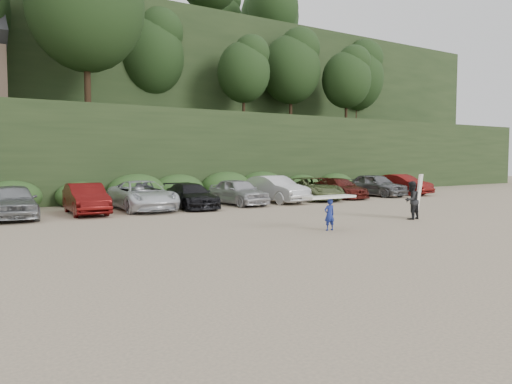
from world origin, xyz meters
TOP-DOWN VIEW (x-y plane):
  - ground at (0.00, 0.00)m, footprint 120.00×120.00m
  - hillside_backdrop at (-0.26, 35.93)m, footprint 90.00×41.50m
  - parked_cars at (-2.65, 10.16)m, footprint 39.75×5.86m
  - child_surfer at (0.17, -0.61)m, footprint 2.22×0.63m
  - adult_surfer at (5.58, -0.10)m, footprint 1.33×0.74m

SIDE VIEW (x-z plane):
  - ground at x=0.00m, z-range 0.00..0.00m
  - parked_cars at x=-2.65m, z-range -0.05..1.59m
  - adult_surfer at x=5.58m, z-range -0.14..1.89m
  - child_surfer at x=0.17m, z-range 0.24..1.57m
  - hillside_backdrop at x=-0.26m, z-range -2.78..25.22m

